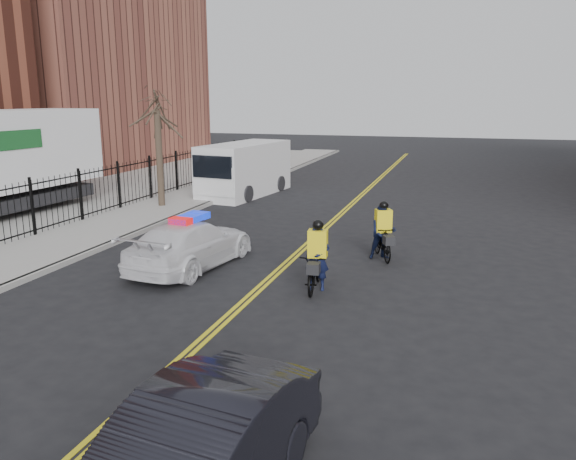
# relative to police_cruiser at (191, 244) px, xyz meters

# --- Properties ---
(ground) EXTENTS (120.00, 120.00, 0.00)m
(ground) POSITION_rel_police_cruiser_xyz_m (2.45, -2.63, -0.68)
(ground) COLOR black
(ground) RESTS_ON ground
(center_line_left) EXTENTS (0.10, 60.00, 0.01)m
(center_line_left) POSITION_rel_police_cruiser_xyz_m (2.37, 5.37, -0.67)
(center_line_left) COLOR gold
(center_line_left) RESTS_ON ground
(center_line_right) EXTENTS (0.10, 60.00, 0.01)m
(center_line_right) POSITION_rel_police_cruiser_xyz_m (2.53, 5.37, -0.67)
(center_line_right) COLOR gold
(center_line_right) RESTS_ON ground
(sidewalk) EXTENTS (3.00, 60.00, 0.15)m
(sidewalk) POSITION_rel_police_cruiser_xyz_m (-5.05, 5.37, -0.60)
(sidewalk) COLOR gray
(sidewalk) RESTS_ON ground
(curb) EXTENTS (0.20, 60.00, 0.15)m
(curb) POSITION_rel_police_cruiser_xyz_m (-3.55, 5.37, -0.60)
(curb) COLOR gray
(curb) RESTS_ON ground
(iron_fence) EXTENTS (0.12, 28.00, 2.00)m
(iron_fence) POSITION_rel_police_cruiser_xyz_m (-6.55, 5.37, 0.32)
(iron_fence) COLOR black
(iron_fence) RESTS_ON ground
(warehouse_far) EXTENTS (14.00, 18.00, 14.00)m
(warehouse_far) POSITION_rel_police_cruiser_xyz_m (-20.55, 21.37, 6.32)
(warehouse_far) COLOR brown
(warehouse_far) RESTS_ON ground
(street_tree) EXTENTS (3.20, 3.20, 4.80)m
(street_tree) POSITION_rel_police_cruiser_xyz_m (-5.15, 7.37, 2.86)
(street_tree) COLOR #33281E
(street_tree) RESTS_ON sidewalk
(police_cruiser) EXTENTS (2.37, 4.78, 1.50)m
(police_cruiser) POSITION_rel_police_cruiser_xyz_m (0.00, 0.00, 0.00)
(police_cruiser) COLOR white
(police_cruiser) RESTS_ON ground
(cargo_van) EXTENTS (2.90, 6.22, 2.51)m
(cargo_van) POSITION_rel_police_cruiser_xyz_m (-3.07, 11.64, 0.55)
(cargo_van) COLOR silver
(cargo_van) RESTS_ON ground
(cyclist_near) EXTENTS (0.81, 1.87, 1.78)m
(cyclist_near) POSITION_rel_police_cruiser_xyz_m (3.84, -0.77, -0.06)
(cyclist_near) COLOR black
(cyclist_near) RESTS_ON ground
(cyclist_far) EXTENTS (1.15, 1.77, 1.74)m
(cyclist_far) POSITION_rel_police_cruiser_xyz_m (5.00, 2.44, 0.01)
(cyclist_far) COLOR black
(cyclist_far) RESTS_ON ground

